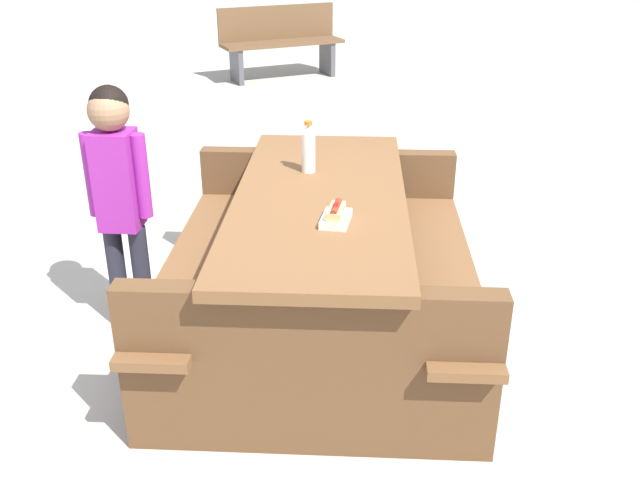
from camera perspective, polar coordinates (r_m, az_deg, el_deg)
ground_plane at (r=3.49m, az=0.00°, el=-7.83°), size 30.00×30.00×0.00m
picnic_table at (r=3.27m, az=0.00°, el=-1.27°), size 1.89×1.52×0.75m
soda_bottle at (r=3.39m, az=-0.95°, el=7.41°), size 0.07×0.07×0.25m
hotdog_tray at (r=2.84m, az=1.30°, el=2.02°), size 0.19×0.12×0.08m
child_in_coat at (r=3.36m, az=-16.05°, el=4.61°), size 0.19×0.30×1.21m
park_bench_near at (r=8.97m, az=-3.20°, el=15.81°), size 1.12×1.49×0.85m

